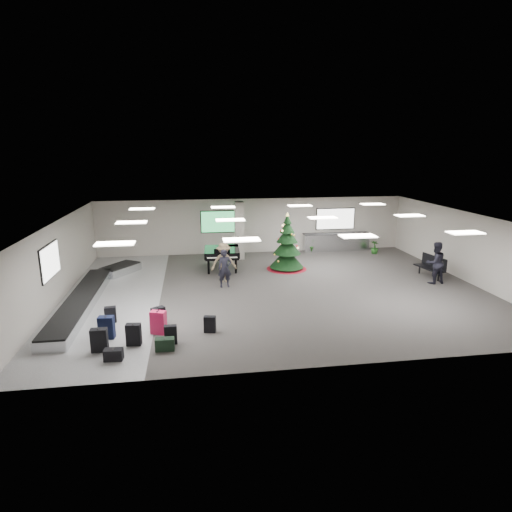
{
  "coord_description": "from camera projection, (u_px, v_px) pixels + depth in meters",
  "views": [
    {
      "loc": [
        -3.58,
        -17.61,
        6.05
      ],
      "look_at": [
        -0.76,
        1.0,
        1.29
      ],
      "focal_mm": 30.0,
      "sensor_mm": 36.0,
      "label": 1
    }
  ],
  "objects": [
    {
      "name": "green_duffel",
      "position": [
        165.0,
        344.0,
        13.14
      ],
      "size": [
        0.59,
        0.3,
        0.41
      ],
      "rotation": [
        0.0,
        0.0,
        -0.02
      ],
      "color": "black",
      "rests_on": "ground"
    },
    {
      "name": "traveler_a",
      "position": [
        225.0,
        268.0,
        18.99
      ],
      "size": [
        0.67,
        0.49,
        1.71
      ],
      "primitive_type": "imported",
      "rotation": [
        0.0,
        0.0,
        0.13
      ],
      "color": "black",
      "rests_on": "ground"
    },
    {
      "name": "suitcase_1",
      "position": [
        171.0,
        335.0,
        13.56
      ],
      "size": [
        0.4,
        0.22,
        0.63
      ],
      "rotation": [
        0.0,
        0.0,
        0.03
      ],
      "color": "black",
      "rests_on": "ground"
    },
    {
      "name": "pink_suitcase",
      "position": [
        158.0,
        322.0,
        14.28
      ],
      "size": [
        0.57,
        0.44,
        0.81
      ],
      "rotation": [
        0.0,
        0.0,
        -0.35
      ],
      "color": "#D91C50",
      "rests_on": "ground"
    },
    {
      "name": "black_duffel",
      "position": [
        114.0,
        355.0,
        12.52
      ],
      "size": [
        0.55,
        0.33,
        0.37
      ],
      "rotation": [
        0.0,
        0.0,
        -0.06
      ],
      "color": "black",
      "rests_on": "ground"
    },
    {
      "name": "traveler_b",
      "position": [
        224.0,
        263.0,
        19.71
      ],
      "size": [
        1.29,
        0.87,
        1.85
      ],
      "primitive_type": "imported",
      "rotation": [
        0.0,
        0.0,
        0.16
      ],
      "color": "#816C4F",
      "rests_on": "ground"
    },
    {
      "name": "room_envelope",
      "position": [
        266.0,
        235.0,
        18.9
      ],
      "size": [
        18.02,
        14.02,
        3.21
      ],
      "color": "#B3ADA4",
      "rests_on": "ground"
    },
    {
      "name": "traveler_bench",
      "position": [
        435.0,
        263.0,
        19.49
      ],
      "size": [
        1.01,
        0.83,
        1.94
      ],
      "primitive_type": "imported",
      "rotation": [
        0.0,
        0.0,
        3.25
      ],
      "color": "black",
      "rests_on": "ground"
    },
    {
      "name": "suitcase_5",
      "position": [
        99.0,
        340.0,
        13.02
      ],
      "size": [
        0.49,
        0.27,
        0.76
      ],
      "rotation": [
        0.0,
        0.0,
        0.0
      ],
      "color": "black",
      "rests_on": "ground"
    },
    {
      "name": "suitcase_8",
      "position": [
        110.0,
        315.0,
        15.22
      ],
      "size": [
        0.42,
        0.27,
        0.6
      ],
      "rotation": [
        0.0,
        0.0,
        0.12
      ],
      "color": "black",
      "rests_on": "ground"
    },
    {
      "name": "navy_suitcase",
      "position": [
        107.0,
        327.0,
        13.92
      ],
      "size": [
        0.52,
        0.33,
        0.78
      ],
      "rotation": [
        0.0,
        0.0,
        -0.1
      ],
      "color": "black",
      "rests_on": "ground"
    },
    {
      "name": "suitcase_3",
      "position": [
        158.0,
        317.0,
        14.92
      ],
      "size": [
        0.52,
        0.45,
        0.7
      ],
      "rotation": [
        0.0,
        0.0,
        0.56
      ],
      "color": "black",
      "rests_on": "ground"
    },
    {
      "name": "ground",
      "position": [
        276.0,
        289.0,
        18.89
      ],
      "size": [
        18.0,
        18.0,
        0.0
      ],
      "primitive_type": "plane",
      "color": "#373432",
      "rests_on": "ground"
    },
    {
      "name": "potted_plant_right",
      "position": [
        375.0,
        247.0,
        25.12
      ],
      "size": [
        0.62,
        0.62,
        0.78
      ],
      "primitive_type": "imported",
      "rotation": [
        0.0,
        0.0,
        2.47
      ],
      "color": "#133D16",
      "rests_on": "ground"
    },
    {
      "name": "baggage_carousel",
      "position": [
        90.0,
        294.0,
        17.62
      ],
      "size": [
        2.28,
        9.71,
        0.43
      ],
      "color": "silver",
      "rests_on": "ground"
    },
    {
      "name": "service_counter",
      "position": [
        336.0,
        242.0,
        25.85
      ],
      "size": [
        4.05,
        0.65,
        1.08
      ],
      "color": "silver",
      "rests_on": "ground"
    },
    {
      "name": "potted_plant_left",
      "position": [
        312.0,
        245.0,
        25.51
      ],
      "size": [
        0.58,
        0.55,
        0.84
      ],
      "primitive_type": "imported",
      "rotation": [
        0.0,
        0.0,
        0.52
      ],
      "color": "#133D16",
      "rests_on": "ground"
    },
    {
      "name": "suitcase_0",
      "position": [
        134.0,
        335.0,
        13.45
      ],
      "size": [
        0.48,
        0.31,
        0.73
      ],
      "rotation": [
        0.0,
        0.0,
        -0.12
      ],
      "color": "black",
      "rests_on": "ground"
    },
    {
      "name": "christmas_tree",
      "position": [
        287.0,
        250.0,
        21.81
      ],
      "size": [
        2.07,
        2.07,
        2.95
      ],
      "color": "maroon",
      "rests_on": "ground"
    },
    {
      "name": "suitcase_7",
      "position": [
        210.0,
        324.0,
        14.41
      ],
      "size": [
        0.43,
        0.29,
        0.59
      ],
      "rotation": [
        0.0,
        0.0,
        -0.23
      ],
      "color": "black",
      "rests_on": "ground"
    },
    {
      "name": "bench",
      "position": [
        432.0,
        265.0,
        20.51
      ],
      "size": [
        0.84,
        1.71,
        1.04
      ],
      "rotation": [
        0.0,
        0.0,
        0.18
      ],
      "color": "black",
      "rests_on": "ground"
    },
    {
      "name": "grand_piano",
      "position": [
        222.0,
        252.0,
        21.68
      ],
      "size": [
        1.85,
        2.31,
        1.27
      ],
      "rotation": [
        0.0,
        0.0,
        -0.06
      ],
      "color": "black",
      "rests_on": "ground"
    }
  ]
}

